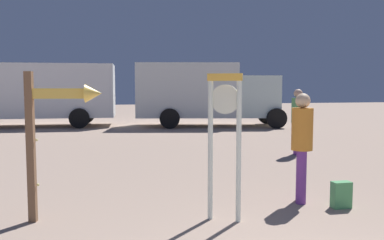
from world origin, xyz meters
TOP-DOWN VIEW (x-y plane):
  - standing_clock at (-0.11, 2.92)m, footprint 0.46×0.30m
  - arrow_sign at (-2.37, 3.35)m, footprint 1.03×0.32m
  - person_near_clock at (1.35, 3.50)m, footprint 0.34×0.34m
  - backpack at (1.80, 3.09)m, footprint 0.29×0.19m
  - person_distant at (3.39, 7.71)m, footprint 0.34×0.34m
  - box_truck_near at (2.75, 16.00)m, footprint 7.09×3.59m
  - box_truck_far at (-4.70, 17.44)m, footprint 7.36×2.92m

SIDE VIEW (x-z plane):
  - backpack at x=1.80m, z-range 0.00..0.40m
  - person_near_clock at x=1.35m, z-range 0.10..1.86m
  - person_distant at x=3.39m, z-range 0.11..1.90m
  - standing_clock at x=-0.11m, z-range 0.24..2.28m
  - arrow_sign at x=-2.37m, z-range 0.36..2.43m
  - box_truck_far at x=-4.70m, z-range 0.14..3.06m
  - box_truck_near at x=2.75m, z-range 0.13..3.07m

